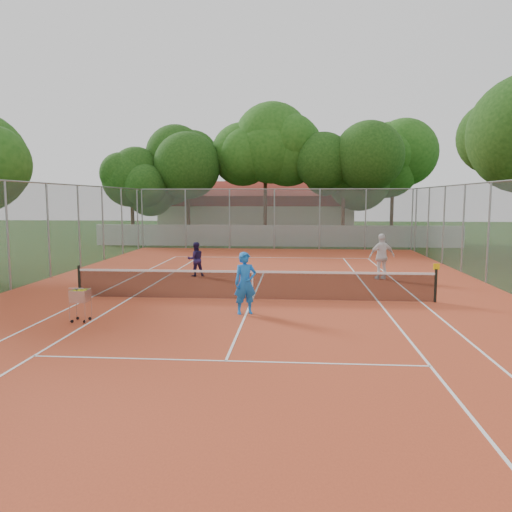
# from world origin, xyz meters

# --- Properties ---
(ground) EXTENTS (120.00, 120.00, 0.00)m
(ground) POSITION_xyz_m (0.00, 0.00, 0.00)
(ground) COLOR #14330E
(ground) RESTS_ON ground
(court_pad) EXTENTS (18.00, 34.00, 0.02)m
(court_pad) POSITION_xyz_m (0.00, 0.00, 0.01)
(court_pad) COLOR #B74323
(court_pad) RESTS_ON ground
(court_lines) EXTENTS (10.98, 23.78, 0.01)m
(court_lines) POSITION_xyz_m (0.00, 0.00, 0.02)
(court_lines) COLOR white
(court_lines) RESTS_ON court_pad
(tennis_net) EXTENTS (11.88, 0.10, 0.98)m
(tennis_net) POSITION_xyz_m (0.00, 0.00, 0.51)
(tennis_net) COLOR black
(tennis_net) RESTS_ON court_pad
(perimeter_fence) EXTENTS (18.00, 34.00, 4.00)m
(perimeter_fence) POSITION_xyz_m (0.00, 0.00, 2.00)
(perimeter_fence) COLOR slate
(perimeter_fence) RESTS_ON ground
(boundary_wall) EXTENTS (26.00, 0.30, 1.50)m
(boundary_wall) POSITION_xyz_m (0.00, 19.00, 0.75)
(boundary_wall) COLOR silver
(boundary_wall) RESTS_ON ground
(clubhouse) EXTENTS (16.40, 9.00, 4.40)m
(clubhouse) POSITION_xyz_m (-2.00, 29.00, 2.20)
(clubhouse) COLOR beige
(clubhouse) RESTS_ON ground
(tropical_trees) EXTENTS (29.00, 19.00, 10.00)m
(tropical_trees) POSITION_xyz_m (0.00, 22.00, 5.00)
(tropical_trees) COLOR #13350D
(tropical_trees) RESTS_ON ground
(player_near) EXTENTS (0.77, 0.64, 1.81)m
(player_near) POSITION_xyz_m (-0.03, -2.11, 0.92)
(player_near) COLOR blue
(player_near) RESTS_ON court_pad
(player_far_left) EXTENTS (0.89, 0.81, 1.48)m
(player_far_left) POSITION_xyz_m (-2.88, 4.81, 0.76)
(player_far_left) COLOR #1F1643
(player_far_left) RESTS_ON court_pad
(player_far_right) EXTENTS (1.20, 0.76, 1.91)m
(player_far_right) POSITION_xyz_m (4.99, 4.59, 0.97)
(player_far_right) COLOR silver
(player_far_right) RESTS_ON court_pad
(ball_hopper) EXTENTS (0.51, 0.51, 0.97)m
(ball_hopper) POSITION_xyz_m (-4.39, -3.41, 0.50)
(ball_hopper) COLOR silver
(ball_hopper) RESTS_ON court_pad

